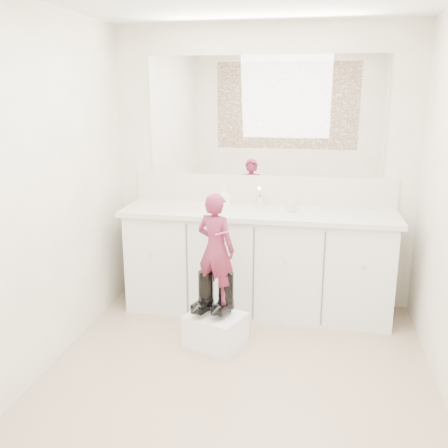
# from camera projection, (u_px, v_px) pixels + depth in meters

# --- Properties ---
(floor) EXTENTS (3.00, 3.00, 0.00)m
(floor) POSITION_uv_depth(u_px,v_px,m) (233.00, 388.00, 3.21)
(floor) COLOR #927A5F
(floor) RESTS_ON ground
(wall_back) EXTENTS (2.60, 0.00, 2.60)m
(wall_back) POSITION_uv_depth(u_px,v_px,m) (263.00, 169.00, 4.33)
(wall_back) COLOR beige
(wall_back) RESTS_ON floor
(wall_front) EXTENTS (2.60, 0.00, 2.60)m
(wall_front) POSITION_uv_depth(u_px,v_px,m) (150.00, 317.00, 1.48)
(wall_front) COLOR beige
(wall_front) RESTS_ON floor
(wall_left) EXTENTS (0.00, 3.00, 3.00)m
(wall_left) POSITION_uv_depth(u_px,v_px,m) (31.00, 198.00, 3.14)
(wall_left) COLOR beige
(wall_left) RESTS_ON floor
(vanity_cabinet) EXTENTS (2.20, 0.55, 0.85)m
(vanity_cabinet) POSITION_uv_depth(u_px,v_px,m) (258.00, 263.00, 4.27)
(vanity_cabinet) COLOR silver
(vanity_cabinet) RESTS_ON floor
(countertop) EXTENTS (2.28, 0.58, 0.04)m
(countertop) POSITION_uv_depth(u_px,v_px,m) (258.00, 213.00, 4.14)
(countertop) COLOR beige
(countertop) RESTS_ON vanity_cabinet
(backsplash) EXTENTS (2.28, 0.03, 0.25)m
(backsplash) POSITION_uv_depth(u_px,v_px,m) (262.00, 190.00, 4.36)
(backsplash) COLOR beige
(backsplash) RESTS_ON countertop
(mirror) EXTENTS (2.00, 0.02, 1.00)m
(mirror) POSITION_uv_depth(u_px,v_px,m) (264.00, 117.00, 4.20)
(mirror) COLOR white
(mirror) RESTS_ON wall_back
(dot_panel) EXTENTS (2.00, 0.01, 1.20)m
(dot_panel) POSITION_uv_depth(u_px,v_px,m) (145.00, 165.00, 1.37)
(dot_panel) COLOR #472819
(dot_panel) RESTS_ON wall_front
(faucet) EXTENTS (0.08, 0.08, 0.10)m
(faucet) POSITION_uv_depth(u_px,v_px,m) (261.00, 201.00, 4.28)
(faucet) COLOR silver
(faucet) RESTS_ON countertop
(cup) EXTENTS (0.13, 0.13, 0.10)m
(cup) POSITION_uv_depth(u_px,v_px,m) (291.00, 206.00, 4.10)
(cup) COLOR beige
(cup) RESTS_ON countertop
(soap_bottle) EXTENTS (0.10, 0.11, 0.17)m
(soap_bottle) POSITION_uv_depth(u_px,v_px,m) (224.00, 197.00, 4.24)
(soap_bottle) COLOR white
(soap_bottle) RESTS_ON countertop
(step_stool) EXTENTS (0.48, 0.45, 0.25)m
(step_stool) POSITION_uv_depth(u_px,v_px,m) (216.00, 330.00, 3.72)
(step_stool) COLOR white
(step_stool) RESTS_ON floor
(boot_left) EXTENTS (0.19, 0.25, 0.33)m
(boot_left) POSITION_uv_depth(u_px,v_px,m) (206.00, 292.00, 3.68)
(boot_left) COLOR black
(boot_left) RESTS_ON step_stool
(boot_right) EXTENTS (0.19, 0.25, 0.33)m
(boot_right) POSITION_uv_depth(u_px,v_px,m) (226.00, 294.00, 3.65)
(boot_right) COLOR black
(boot_right) RESTS_ON step_stool
(toddler) EXTENTS (0.35, 0.29, 0.81)m
(toddler) POSITION_uv_depth(u_px,v_px,m) (216.00, 249.00, 3.58)
(toddler) COLOR #AD355D
(toddler) RESTS_ON step_stool
(toothbrush) EXTENTS (0.13, 0.06, 0.06)m
(toothbrush) POSITION_uv_depth(u_px,v_px,m) (223.00, 233.00, 3.45)
(toothbrush) COLOR #E05797
(toothbrush) RESTS_ON toddler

